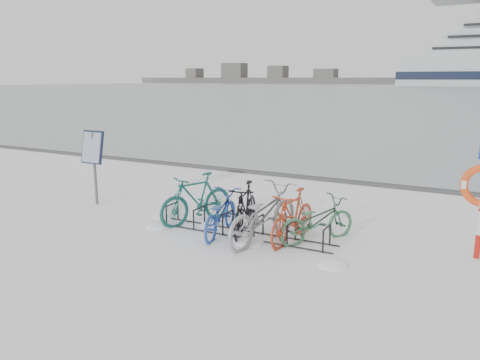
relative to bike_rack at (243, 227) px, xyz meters
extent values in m
plane|color=white|center=(0.00, 0.00, -0.18)|extent=(900.00, 900.00, 0.00)
cube|color=#93A0A6|center=(0.00, 155.00, -0.17)|extent=(400.00, 298.00, 0.02)
cube|color=#3F3F42|center=(0.00, 5.90, -0.13)|extent=(400.00, 0.25, 0.10)
cylinder|color=black|center=(-1.80, -0.22, 0.04)|extent=(0.04, 0.04, 0.44)
cylinder|color=black|center=(-1.80, 0.22, 0.04)|extent=(0.04, 0.04, 0.44)
cylinder|color=black|center=(-1.80, 0.00, 0.26)|extent=(0.04, 0.44, 0.04)
cylinder|color=black|center=(-1.08, -0.22, 0.04)|extent=(0.04, 0.04, 0.44)
cylinder|color=black|center=(-1.08, 0.22, 0.04)|extent=(0.04, 0.04, 0.44)
cylinder|color=black|center=(-1.08, 0.00, 0.26)|extent=(0.04, 0.44, 0.04)
cylinder|color=black|center=(-0.36, -0.22, 0.04)|extent=(0.04, 0.04, 0.44)
cylinder|color=black|center=(-0.36, 0.22, 0.04)|extent=(0.04, 0.04, 0.44)
cylinder|color=black|center=(-0.36, 0.00, 0.26)|extent=(0.04, 0.44, 0.04)
cylinder|color=black|center=(0.36, -0.22, 0.04)|extent=(0.04, 0.04, 0.44)
cylinder|color=black|center=(0.36, 0.22, 0.04)|extent=(0.04, 0.04, 0.44)
cylinder|color=black|center=(0.36, 0.00, 0.26)|extent=(0.04, 0.44, 0.04)
cylinder|color=black|center=(1.08, -0.22, 0.04)|extent=(0.04, 0.04, 0.44)
cylinder|color=black|center=(1.08, 0.22, 0.04)|extent=(0.04, 0.04, 0.44)
cylinder|color=black|center=(1.08, 0.00, 0.26)|extent=(0.04, 0.44, 0.04)
cylinder|color=black|center=(1.80, -0.22, 0.04)|extent=(0.04, 0.04, 0.44)
cylinder|color=black|center=(1.80, 0.22, 0.04)|extent=(0.04, 0.04, 0.44)
cylinder|color=black|center=(1.80, 0.00, 0.26)|extent=(0.04, 0.44, 0.04)
cylinder|color=black|center=(0.00, -0.22, -0.16)|extent=(4.00, 0.03, 0.03)
cylinder|color=black|center=(0.00, 0.22, -0.16)|extent=(4.00, 0.03, 0.03)
cylinder|color=#595B5E|center=(-4.50, 0.42, 0.75)|extent=(0.07, 0.07, 1.86)
cube|color=black|center=(-4.50, 0.39, 1.32)|extent=(0.64, 0.24, 0.84)
cube|color=#8C99AD|center=(-4.50, 0.35, 1.32)|extent=(0.58, 0.17, 0.75)
cylinder|color=red|center=(4.37, 0.84, 0.04)|extent=(0.10, 0.10, 0.45)
cylinder|color=silver|center=(4.37, 0.84, 0.49)|extent=(0.10, 0.10, 0.45)
cube|color=#505050|center=(-120.00, 260.00, 1.57)|extent=(180.00, 12.00, 3.50)
cube|color=#505050|center=(-150.00, 260.00, 5.32)|extent=(24.00, 10.00, 8.00)
cube|color=#505050|center=(-90.00, 260.00, 4.82)|extent=(20.00, 10.00, 6.00)
imported|color=#185950|center=(-1.35, 0.32, 0.40)|extent=(1.24, 1.99, 1.16)
imported|color=#21479E|center=(-0.48, -0.12, 0.29)|extent=(0.93, 1.87, 0.94)
imported|color=black|center=(-0.04, 0.19, 0.37)|extent=(0.91, 1.90, 1.10)
imported|color=gray|center=(0.52, -0.13, 0.41)|extent=(1.17, 2.34, 1.17)
imported|color=#B73B1E|center=(1.05, 0.14, 0.36)|extent=(0.68, 1.84, 1.08)
imported|color=#386C49|center=(1.48, 0.36, 0.29)|extent=(1.52, 1.83, 0.94)
ellipsoid|color=white|center=(2.15, -0.73, -0.18)|extent=(0.56, 0.56, 0.20)
ellipsoid|color=white|center=(-1.89, -0.39, -0.18)|extent=(0.55, 0.55, 0.19)
ellipsoid|color=white|center=(-0.93, 0.20, -0.18)|extent=(0.47, 0.47, 0.16)
ellipsoid|color=white|center=(0.34, -0.37, -0.18)|extent=(0.58, 0.58, 0.20)
ellipsoid|color=white|center=(-2.36, 0.26, -0.18)|extent=(0.39, 0.39, 0.13)
ellipsoid|color=white|center=(0.85, 0.63, -0.18)|extent=(0.38, 0.38, 0.13)
camera|label=1|loc=(4.26, -8.29, 3.03)|focal=35.00mm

